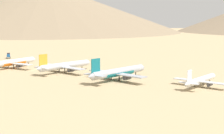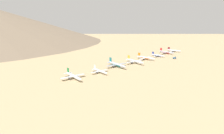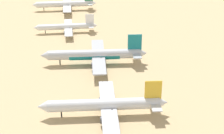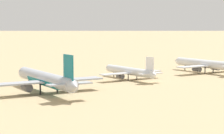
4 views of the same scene
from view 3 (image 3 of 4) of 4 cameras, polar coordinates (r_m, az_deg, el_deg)
parked_jet_0 at (r=217.91m, az=-7.07°, el=9.42°), size 36.42×29.74×10.51m
parked_jet_1 at (r=182.12m, az=-6.88°, el=6.07°), size 30.43×24.84×8.78m
parked_jet_2 at (r=146.83m, az=-2.53°, el=1.87°), size 41.44×33.96×12.02m
parked_jet_3 at (r=113.32m, az=-1.04°, el=-5.73°), size 39.09×32.02×11.33m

